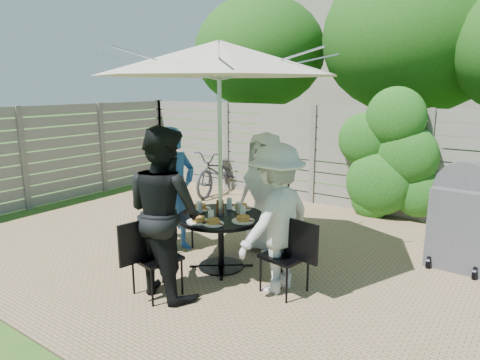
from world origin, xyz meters
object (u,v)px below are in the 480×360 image
Objects in this scene: person_left at (176,191)px; glass_left at (199,207)px; plate_right at (243,219)px; bbq_grill at (461,220)px; bicycle at (219,171)px; glass_right at (243,212)px; plate_front at (198,220)px; chair_right at (285,271)px; plate_back at (241,207)px; syrup_jug at (220,207)px; chair_back at (270,229)px; chair_left at (171,228)px; patio_table at (221,231)px; umbrella at (219,58)px; person_back at (265,192)px; glass_back at (229,204)px; plate_extra at (213,222)px; plate_left at (200,207)px; chair_front at (156,273)px; person_right at (276,219)px; person_front at (164,212)px; coffee_cup at (239,208)px.

person_left is 11.96× the size of glass_left.
bbq_grill is at bearing 41.30° from plate_right.
glass_right is at bearing -58.21° from bicycle.
plate_front is (0.78, -0.46, -0.13)m from person_left.
chair_right is 1.12m from plate_back.
plate_right is 1.86× the size of glass_right.
syrup_jug is (0.22, 0.13, 0.01)m from glass_left.
chair_left is at bearing -44.87° from chair_back.
bicycle is (-2.28, 2.87, -0.30)m from syrup_jug.
patio_table is 0.43m from plate_front.
person_back is (0.10, 0.82, -1.68)m from umbrella.
chair_right is at bearing -20.49° from glass_back.
plate_left is at bearing 144.14° from plate_extra.
chair_back is 6.25× the size of glass_left.
person_back is at bearing 83.19° from plate_front.
chair_front is at bearing -96.87° from umbrella.
chair_back is at bearing 103.65° from plate_right.
patio_table is at bearing -62.02° from bicycle.
umbrella is 3.49× the size of chair_front.
chair_right is (0.96, -0.11, -2.22)m from umbrella.
person_back is at bearing 59.75° from plate_left.
chair_left reaches higher than chair_back.
plate_front is (-0.87, -0.26, -0.10)m from person_right.
umbrella is at bearing -62.02° from bicycle.
patio_table is 8.20× the size of glass_left.
chair_left is at bearing 176.22° from syrup_jug.
plate_front is at bearing -90.00° from person_front.
glass_left is 0.48m from coffee_cup.
plate_back is 0.51m from plate_right.
bbq_grill is at bearing 39.62° from chair_left.
syrup_jug is (0.30, 0.01, 0.06)m from plate_left.
chair_back is 3.37× the size of plate_back.
chair_front is 1.38m from person_right.
coffee_cup is (-0.83, 0.32, 0.48)m from chair_right.
syrup_jug reaches higher than coffee_cup.
chair_front is at bearing 47.66° from chair_right.
person_back is 1.20× the size of bbq_grill.
bicycle is (-3.29, 3.05, 0.20)m from chair_right.
person_front is 2.10× the size of chair_right.
syrup_jug is at bearing 31.00° from glass_left.
chair_left reaches higher than glass_back.
umbrella is 2.42m from chair_right.
person_front reaches higher than glass_left.
chair_front is at bearing -40.74° from person_right.
person_front is 0.93m from plate_left.
plate_front is 0.37m from glass_left.
glass_right is at bearing -42.60° from coffee_cup.
plate_back is 0.37m from glass_right.
plate_extra is 2.00× the size of coffee_cup.
glass_left is at bearing -164.81° from glass_right.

